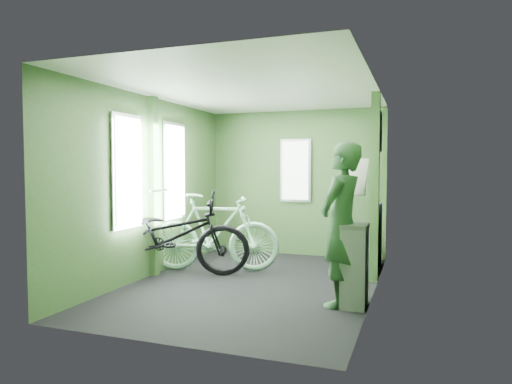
# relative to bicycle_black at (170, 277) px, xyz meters

# --- Properties ---
(room) EXTENTS (4.00, 4.02, 2.31)m
(room) POSITION_rel_bicycle_black_xyz_m (1.08, 0.06, 1.44)
(room) COLOR black
(room) RESTS_ON ground
(bicycle_black) EXTENTS (2.22, 1.54, 1.19)m
(bicycle_black) POSITION_rel_bicycle_black_xyz_m (0.00, 0.00, 0.00)
(bicycle_black) COLOR black
(bicycle_black) RESTS_ON ground
(bicycle_mint) EXTENTS (1.83, 0.99, 1.07)m
(bicycle_mint) POSITION_rel_bicycle_black_xyz_m (0.39, 0.48, 0.00)
(bicycle_mint) COLOR #9ADEB1
(bicycle_mint) RESTS_ON ground
(passenger) EXTENTS (0.56, 0.73, 1.65)m
(passenger) POSITION_rel_bicycle_black_xyz_m (2.25, -0.49, 0.83)
(passenger) COLOR #2A4D2D
(passenger) RESTS_ON ground
(waste_box) EXTENTS (0.25, 0.34, 0.83)m
(waste_box) POSITION_rel_bicycle_black_xyz_m (2.38, -0.48, 0.42)
(waste_box) COLOR slate
(waste_box) RESTS_ON ground
(bench_seat) EXTENTS (0.48, 0.85, 0.89)m
(bench_seat) POSITION_rel_bicycle_black_xyz_m (2.26, 1.30, 0.26)
(bench_seat) COLOR navy
(bench_seat) RESTS_ON ground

